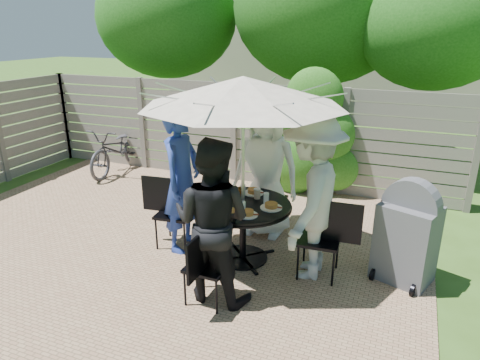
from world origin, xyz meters
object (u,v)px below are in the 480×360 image
at_px(person_back, 266,169).
at_px(person_front, 212,221).
at_px(glass_right, 266,198).
at_px(syrup_jug, 240,195).
at_px(chair_left, 175,226).
at_px(plate_back, 254,192).
at_px(person_left, 182,181).
at_px(glass_front, 243,207).
at_px(bbq_grill, 407,236).
at_px(chair_back, 268,210).
at_px(plate_left, 216,197).
at_px(chair_right, 320,254).
at_px(umbrella, 243,91).
at_px(plate_extra, 248,214).
at_px(plate_right, 271,206).
at_px(coffee_cup, 257,194).
at_px(person_right, 311,198).
at_px(chair_front, 208,281).
at_px(glass_left, 220,198).
at_px(bicycle, 117,149).
at_px(patio_table, 243,221).
at_px(plate_front, 231,213).
at_px(glass_back, 243,190).

xyz_separation_m(person_back, person_front, (-0.02, -1.66, -0.06)).
xyz_separation_m(glass_right, syrup_jug, (-0.32, -0.05, 0.01)).
distance_m(chair_left, plate_back, 1.15).
height_order(person_left, glass_front, person_left).
bearing_deg(bbq_grill, chair_back, -179.95).
height_order(plate_left, glass_right, glass_right).
relative_size(person_back, chair_right, 1.99).
height_order(umbrella, bbq_grill, umbrella).
bearing_deg(plate_extra, plate_back, 104.60).
distance_m(person_front, glass_front, 0.58).
height_order(plate_right, bbq_grill, bbq_grill).
bearing_deg(person_left, coffee_cup, -76.69).
bearing_deg(person_front, person_right, -135.00).
bearing_deg(person_left, chair_front, -139.30).
bearing_deg(person_back, glass_front, -84.50).
xyz_separation_m(glass_left, glass_front, (0.36, -0.16, 0.00)).
height_order(person_front, bicycle, person_front).
relative_size(chair_right, plate_left, 3.68).
height_order(patio_table, umbrella, umbrella).
height_order(person_left, plate_back, person_left).
relative_size(umbrella, plate_back, 9.10).
height_order(umbrella, plate_extra, umbrella).
bearing_deg(plate_front, person_left, 155.90).
distance_m(person_right, glass_front, 0.78).
bearing_deg(coffee_cup, chair_left, -168.90).
distance_m(umbrella, syrup_jug, 1.26).
distance_m(plate_back, plate_extra, 0.68).
bearing_deg(umbrella, plate_left, 179.35).
height_order(umbrella, glass_back, umbrella).
xyz_separation_m(person_right, plate_right, (-0.47, 0.01, -0.18)).
height_order(patio_table, person_left, person_left).
bearing_deg(chair_back, person_back, 2.37).
distance_m(person_back, plate_right, 0.92).
bearing_deg(plate_extra, person_right, 24.12).
bearing_deg(glass_left, chair_right, 4.29).
height_order(plate_extra, syrup_jug, syrup_jug).
bearing_deg(person_left, patio_table, -90.00).
relative_size(plate_extra, bicycle, 0.13).
bearing_deg(plate_front, patio_table, 89.35).
bearing_deg(person_back, person_right, -45.00).
height_order(patio_table, chair_front, chair_front).
bearing_deg(coffee_cup, person_back, 98.66).
xyz_separation_m(plate_right, plate_extra, (-0.18, -0.30, 0.00)).
height_order(person_left, glass_left, person_left).
bearing_deg(person_right, person_back, -135.00).
height_order(plate_front, syrup_jug, syrup_jug).
distance_m(person_front, chair_right, 1.41).
xyz_separation_m(glass_back, coffee_cup, (0.20, -0.04, -0.01)).
relative_size(person_front, person_right, 0.92).
bearing_deg(glass_front, plate_front, -136.91).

